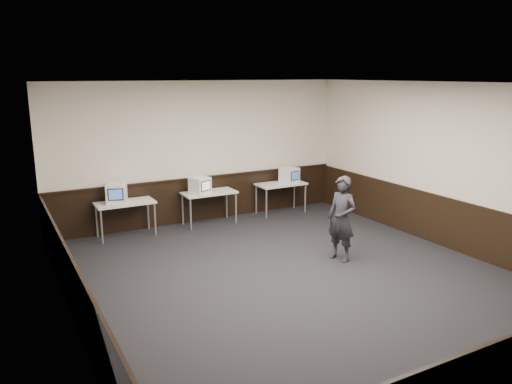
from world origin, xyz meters
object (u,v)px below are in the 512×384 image
at_px(emac_left, 117,193).
at_px(emac_center, 200,185).
at_px(desk_left, 125,205).
at_px(desk_center, 209,195).
at_px(emac_right, 289,175).
at_px(desk_right, 281,186).
at_px(person, 342,219).

bearing_deg(emac_left, emac_center, 16.12).
relative_size(desk_left, desk_center, 1.00).
relative_size(emac_center, emac_right, 1.06).
bearing_deg(desk_right, desk_center, 180.00).
xyz_separation_m(desk_right, person, (-0.68, -3.23, 0.10)).
height_order(emac_center, emac_right, same).
xyz_separation_m(emac_center, emac_right, (2.35, 0.01, -0.00)).
bearing_deg(emac_center, emac_left, 158.08).
bearing_deg(emac_right, emac_left, 165.48).
relative_size(desk_left, desk_right, 1.00).
xyz_separation_m(emac_right, person, (-0.89, -3.19, -0.15)).
xyz_separation_m(desk_right, emac_right, (0.21, -0.04, 0.26)).
xyz_separation_m(desk_center, emac_right, (2.11, -0.04, 0.26)).
distance_m(desk_right, emac_right, 0.33).
xyz_separation_m(desk_left, emac_right, (4.01, -0.04, 0.26)).
bearing_deg(emac_center, person, -85.24).
distance_m(emac_left, person, 4.61).
bearing_deg(emac_center, desk_left, 158.31).
bearing_deg(person, desk_left, -152.93).
bearing_deg(desk_left, emac_center, -1.83).
xyz_separation_m(desk_center, emac_left, (-2.05, 0.01, 0.28)).
height_order(desk_center, emac_center, emac_center).
distance_m(desk_left, desk_right, 3.80).
bearing_deg(person, desk_right, 151.17).
bearing_deg(desk_center, person, -69.32).
height_order(desk_left, emac_right, emac_right).
xyz_separation_m(desk_left, desk_center, (1.90, 0.00, 0.00)).
xyz_separation_m(desk_right, emac_center, (-2.14, -0.05, 0.26)).
bearing_deg(desk_left, emac_left, 175.56).
relative_size(desk_center, desk_right, 1.00).
relative_size(desk_center, emac_center, 2.44).
xyz_separation_m(desk_center, person, (1.22, -3.23, 0.10)).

